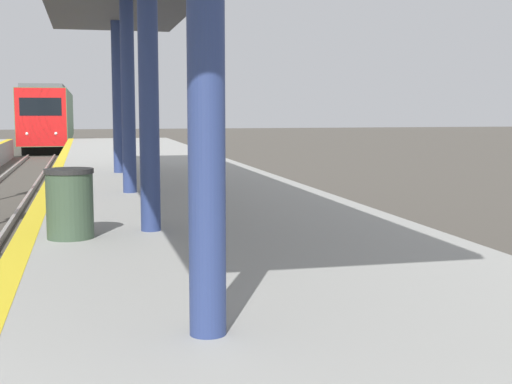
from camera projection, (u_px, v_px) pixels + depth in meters
The scene contains 2 objects.
train at pixel (50, 117), 51.73m from camera, with size 2.89×23.21×4.19m.
trash_bin at pixel (70, 203), 9.03m from camera, with size 0.62×0.62×0.89m.
Camera 1 is at (2.44, -1.99, 2.67)m, focal length 50.00 mm.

